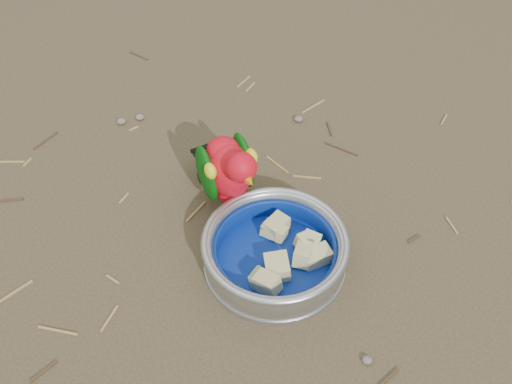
% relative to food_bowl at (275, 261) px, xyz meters
% --- Properties ---
extents(ground, '(60.00, 60.00, 0.00)m').
position_rel_food_bowl_xyz_m(ground, '(-0.09, 0.03, -0.01)').
color(ground, '#4D402C').
extents(food_bowl, '(0.22, 0.22, 0.02)m').
position_rel_food_bowl_xyz_m(food_bowl, '(0.00, 0.00, 0.00)').
color(food_bowl, '#B2B2BA').
rests_on(food_bowl, ground).
extents(bowl_wall, '(0.22, 0.22, 0.04)m').
position_rel_food_bowl_xyz_m(bowl_wall, '(0.00, 0.00, 0.03)').
color(bowl_wall, '#B2B2BA').
rests_on(bowl_wall, food_bowl).
extents(fruit_wedges, '(0.13, 0.13, 0.03)m').
position_rel_food_bowl_xyz_m(fruit_wedges, '(0.00, -0.00, 0.02)').
color(fruit_wedges, '#D3C885').
rests_on(fruit_wedges, food_bowl).
extents(lory_parrot, '(0.20, 0.19, 0.15)m').
position_rel_food_bowl_xyz_m(lory_parrot, '(-0.11, 0.08, 0.07)').
color(lory_parrot, red).
rests_on(lory_parrot, ground).
extents(ground_debris, '(0.90, 0.80, 0.01)m').
position_rel_food_bowl_xyz_m(ground_debris, '(-0.13, 0.09, -0.01)').
color(ground_debris, '#A8864D').
rests_on(ground_debris, ground).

